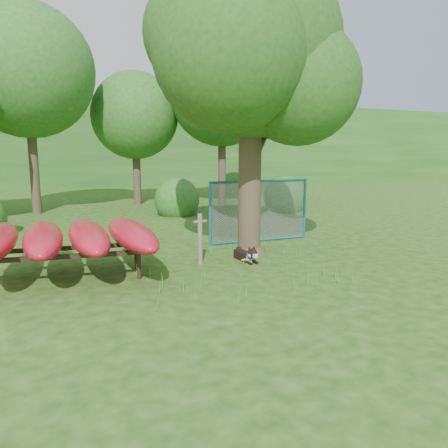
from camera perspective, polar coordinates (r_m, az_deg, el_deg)
name	(u,v)px	position (r m, az deg, el deg)	size (l,w,h in m)	color
ground	(242,283)	(8.81, 2.35, -7.74)	(80.00, 80.00, 0.00)	#1F440D
oak_tree	(249,57)	(11.26, 3.27, 20.89)	(5.27, 5.07, 7.22)	#3C2E21
wooden_post	(200,238)	(10.10, -3.15, -1.77)	(0.32, 0.11, 1.18)	#635A4A
kayak_rack	(66,238)	(9.44, -19.93, -1.71)	(3.57, 3.82, 1.13)	black
husky_dog	(247,255)	(10.41, 2.98, -4.08)	(0.24, 0.98, 0.44)	black
fence_section	(259,211)	(12.45, 4.63, 1.69)	(3.03, 0.37, 2.96)	teal
wildflower_clump	(244,261)	(9.86, 2.60, -4.79)	(0.10, 0.09, 0.21)	#3F7D29
bg_tree_b	(27,71)	(19.59, -24.36, 17.75)	(5.20, 5.20, 8.22)	#3C2E21
bg_tree_c	(135,116)	(21.13, -11.57, 13.68)	(4.00, 4.00, 6.12)	#3C2E21
bg_tree_d	(222,93)	(20.60, -0.27, 16.71)	(4.80, 4.80, 7.50)	#3C2E21
bg_tree_e	(247,99)	(24.65, 3.02, 15.94)	(4.60, 4.60, 7.55)	#3C2E21
shrub_right	(285,211)	(18.82, 7.92, 1.72)	(1.80, 1.80, 1.80)	#255C1D
shrub_mid	(177,215)	(17.64, -6.12, 1.20)	(1.80, 1.80, 1.80)	#255C1D
wooded_hillside	(63,143)	(35.57, -20.33, 9.92)	(80.00, 12.00, 6.00)	#255C1D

